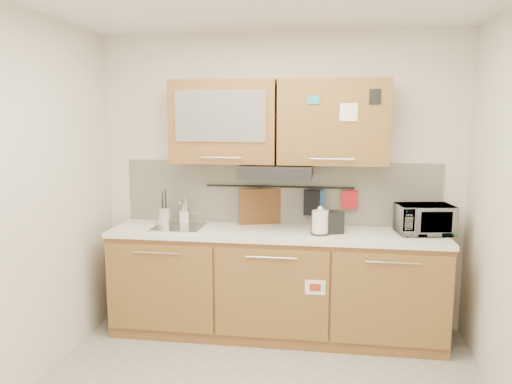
% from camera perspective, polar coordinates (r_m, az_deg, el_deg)
% --- Properties ---
extents(wall_back, '(3.20, 0.00, 3.20)m').
position_cam_1_polar(wall_back, '(4.46, 2.71, 1.20)').
color(wall_back, silver).
rests_on(wall_back, ground).
extents(wall_left, '(0.00, 3.00, 3.00)m').
position_cam_1_polar(wall_left, '(3.60, -26.29, -1.53)').
color(wall_left, silver).
rests_on(wall_left, ground).
extents(base_cabinet, '(2.80, 0.64, 0.88)m').
position_cam_1_polar(base_cabinet, '(4.38, 2.21, -11.02)').
color(base_cabinet, olive).
rests_on(base_cabinet, floor).
extents(countertop, '(2.82, 0.62, 0.04)m').
position_cam_1_polar(countertop, '(4.23, 2.24, -4.72)').
color(countertop, white).
rests_on(countertop, base_cabinet).
extents(backsplash, '(2.80, 0.02, 0.56)m').
position_cam_1_polar(backsplash, '(4.47, 2.68, -0.09)').
color(backsplash, silver).
rests_on(backsplash, countertop).
extents(upper_cabinets, '(1.82, 0.37, 0.70)m').
position_cam_1_polar(upper_cabinets, '(4.25, 2.45, 8.00)').
color(upper_cabinets, olive).
rests_on(upper_cabinets, wall_back).
extents(range_hood, '(0.60, 0.46, 0.10)m').
position_cam_1_polar(range_hood, '(4.20, 2.37, 2.38)').
color(range_hood, black).
rests_on(range_hood, upper_cabinets).
extents(sink, '(0.42, 0.40, 0.26)m').
position_cam_1_polar(sink, '(4.42, -8.77, -3.93)').
color(sink, silver).
rests_on(sink, countertop).
extents(utensil_rail, '(1.30, 0.02, 0.02)m').
position_cam_1_polar(utensil_rail, '(4.42, 2.64, 0.60)').
color(utensil_rail, black).
rests_on(utensil_rail, backsplash).
extents(utensil_crock, '(0.13, 0.13, 0.32)m').
position_cam_1_polar(utensil_crock, '(4.51, -10.35, -2.69)').
color(utensil_crock, silver).
rests_on(utensil_crock, countertop).
extents(kettle, '(0.18, 0.18, 0.24)m').
position_cam_1_polar(kettle, '(4.12, 7.35, -3.56)').
color(kettle, silver).
rests_on(kettle, countertop).
extents(toaster, '(0.27, 0.21, 0.18)m').
position_cam_1_polar(toaster, '(4.17, 8.20, -3.42)').
color(toaster, black).
rests_on(toaster, countertop).
extents(microwave, '(0.48, 0.36, 0.24)m').
position_cam_1_polar(microwave, '(4.32, 18.69, -2.98)').
color(microwave, '#999999').
rests_on(microwave, countertop).
extents(soap_bottle, '(0.10, 0.10, 0.17)m').
position_cam_1_polar(soap_bottle, '(4.54, -8.26, -2.51)').
color(soap_bottle, '#999999').
rests_on(soap_bottle, countertop).
extents(cutting_board, '(0.37, 0.14, 0.47)m').
position_cam_1_polar(cutting_board, '(4.47, 0.44, -2.59)').
color(cutting_board, brown).
rests_on(cutting_board, utensil_rail).
extents(oven_mitt, '(0.13, 0.04, 0.22)m').
position_cam_1_polar(oven_mitt, '(4.41, 6.92, -1.19)').
color(oven_mitt, '#204997').
rests_on(oven_mitt, utensil_rail).
extents(dark_pouch, '(0.14, 0.04, 0.22)m').
position_cam_1_polar(dark_pouch, '(4.41, 6.41, -1.21)').
color(dark_pouch, black).
rests_on(dark_pouch, utensil_rail).
extents(pot_holder, '(0.13, 0.04, 0.16)m').
position_cam_1_polar(pot_holder, '(4.40, 10.66, -0.89)').
color(pot_holder, red).
rests_on(pot_holder, utensil_rail).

